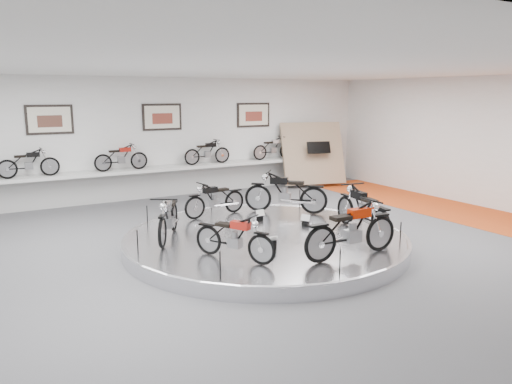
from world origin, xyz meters
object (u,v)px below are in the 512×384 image
display_platform (265,241)px  shelf (167,169)px  bike_f (362,209)px  bike_a (286,192)px  bike_b (215,199)px  bike_c (168,217)px  bike_d (234,237)px  bike_e (352,229)px

display_platform → shelf: shelf is taller
bike_f → bike_a: bearing=19.7°
display_platform → bike_b: (-0.23, 2.17, 0.61)m
display_platform → shelf: (0.00, 6.40, 0.85)m
display_platform → bike_a: (1.57, 1.55, 0.71)m
shelf → bike_b: bearing=-93.1°
bike_a → bike_b: 1.90m
bike_b → bike_c: size_ratio=0.91×
display_platform → bike_f: bike_f is taller
bike_d → bike_e: (2.06, -1.00, 0.10)m
shelf → bike_e: size_ratio=5.84×
bike_a → bike_b: size_ratio=1.23×
bike_b → bike_f: bearing=118.2°
bike_c → bike_f: bearing=98.6°
display_platform → shelf: 6.46m
bike_d → bike_e: bearing=35.3°
bike_c → bike_f: (4.08, -1.67, 0.04)m
bike_b → bike_d: bearing=62.2°
bike_b → bike_c: bike_c is taller
display_platform → shelf: bearing=90.0°
bike_b → bike_e: 4.47m
bike_c → bike_e: (2.66, -2.96, 0.06)m
bike_e → bike_f: size_ratio=1.03×
display_platform → bike_e: size_ratio=3.40×
bike_b → bike_f: size_ratio=0.85×
shelf → bike_b: (-0.23, -4.23, -0.24)m
bike_a → bike_e: bearing=118.4°
shelf → bike_a: 5.10m
bike_a → bike_f: 2.53m
shelf → bike_a: size_ratio=5.79×
bike_c → bike_e: bike_e is taller
bike_d → shelf: bearing=140.4°
bike_b → bike_d: (-1.21, -3.39, -0.01)m
bike_a → bike_d: bike_a is taller
bike_b → bike_e: bike_e is taller
display_platform → bike_c: bearing=159.8°
display_platform → bike_c: 2.27m
bike_e → bike_f: bike_e is taller
shelf → display_platform: bearing=-90.0°
shelf → bike_d: bearing=-100.7°
shelf → bike_c: size_ratio=6.48×
display_platform → bike_e: 2.40m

